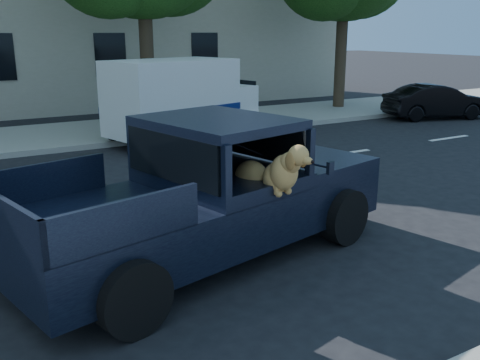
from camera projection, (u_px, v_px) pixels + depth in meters
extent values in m
plane|color=black|center=(58.00, 268.00, 7.21)|extent=(120.00, 120.00, 0.00)
cylinder|color=#332619|center=(147.00, 59.00, 17.02)|extent=(0.44, 0.44, 4.40)
cylinder|color=#332619|center=(341.00, 54.00, 20.90)|extent=(0.44, 0.44, 4.40)
cube|color=black|center=(204.00, 212.00, 7.41)|extent=(5.77, 3.28, 0.69)
cube|color=black|center=(296.00, 160.00, 8.58)|extent=(2.00, 2.39, 0.17)
cube|color=black|center=(217.00, 122.00, 7.26)|extent=(2.04, 2.32, 0.13)
cube|color=black|center=(260.00, 140.00, 7.91)|extent=(0.67, 1.81, 0.59)
cube|color=black|center=(252.00, 199.00, 7.34)|extent=(0.69, 0.69, 0.40)
cube|color=black|center=(330.00, 168.00, 7.04)|extent=(0.11, 0.07, 0.17)
cube|color=silver|center=(184.00, 122.00, 15.24)|extent=(4.59, 2.95, 0.51)
cube|color=silver|center=(171.00, 88.00, 14.69)|extent=(3.81, 2.74, 1.52)
cube|color=silver|center=(226.00, 96.00, 16.22)|extent=(1.36, 2.04, 0.71)
cube|color=#0A1953|center=(195.00, 112.00, 14.18)|extent=(3.32, 0.90, 0.18)
cube|color=#9E0F0F|center=(195.00, 118.00, 14.23)|extent=(3.32, 0.90, 0.07)
imported|color=black|center=(437.00, 102.00, 19.25)|extent=(2.37, 3.95, 1.23)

